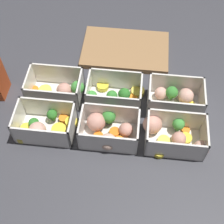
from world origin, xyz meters
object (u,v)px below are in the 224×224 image
(container_near_left, at_px, (44,126))
(container_far_center, at_px, (115,94))
(container_far_left, at_px, (57,90))
(container_far_right, at_px, (175,98))
(container_near_center, at_px, (108,129))
(container_near_right, at_px, (173,135))

(container_near_left, xyz_separation_m, container_far_center, (0.18, 0.13, 0.00))
(container_far_left, relative_size, container_far_center, 1.01)
(container_far_left, height_order, container_far_right, same)
(container_near_center, distance_m, container_far_left, 0.20)
(container_near_right, bearing_deg, container_far_left, 161.31)
(container_near_left, height_order, container_near_right, same)
(container_near_left, distance_m, container_far_left, 0.12)
(container_near_left, height_order, container_far_left, same)
(container_near_left, bearing_deg, container_far_right, 20.46)
(container_near_center, height_order, container_near_right, same)
(container_far_right, bearing_deg, container_near_left, -159.54)
(container_near_left, xyz_separation_m, container_far_right, (0.35, 0.13, 0.00))
(container_far_center, height_order, container_far_right, same)
(container_near_right, distance_m, container_far_center, 0.20)
(container_near_center, bearing_deg, container_far_right, 34.91)
(container_near_left, distance_m, container_near_center, 0.17)
(container_far_left, bearing_deg, container_near_right, -18.69)
(container_near_center, relative_size, container_far_center, 0.90)
(container_near_center, height_order, container_far_center, same)
(container_near_left, height_order, container_far_right, same)
(container_near_center, bearing_deg, container_far_left, 145.04)
(container_far_right, bearing_deg, container_near_right, -92.98)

